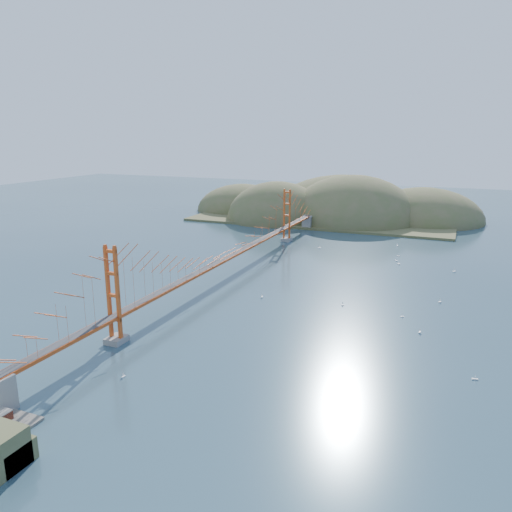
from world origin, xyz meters
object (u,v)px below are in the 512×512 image
at_px(sailboat_0, 262,296).
at_px(sailboat_1, 343,304).
at_px(sailboat_2, 475,378).
at_px(bridge, 228,235).

relative_size(sailboat_0, sailboat_1, 1.13).
xyz_separation_m(sailboat_0, sailboat_1, (11.86, 1.22, -0.01)).
xyz_separation_m(sailboat_0, sailboat_2, (29.04, -15.23, 0.00)).
bearing_deg(sailboat_2, bridge, 148.42).
bearing_deg(sailboat_0, bridge, 138.37).
bearing_deg(sailboat_0, sailboat_2, -27.67).
xyz_separation_m(bridge, sailboat_2, (38.62, -23.74, -6.85)).
relative_size(bridge, sailboat_0, 141.87).
height_order(bridge, sailboat_2, bridge).
distance_m(sailboat_2, sailboat_1, 23.79).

